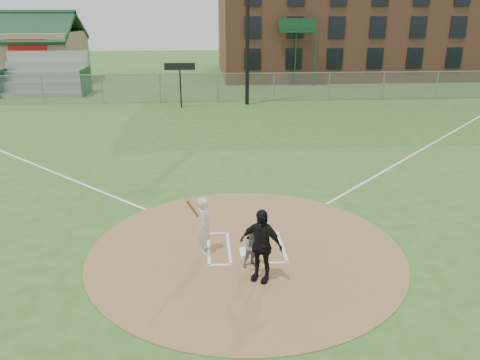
{
  "coord_description": "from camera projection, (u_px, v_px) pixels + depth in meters",
  "views": [
    {
      "loc": [
        -1.05,
        -11.16,
        6.06
      ],
      "look_at": [
        0.0,
        2.0,
        1.3
      ],
      "focal_mm": 35.0,
      "sensor_mm": 36.0,
      "label": 1
    }
  ],
  "objects": [
    {
      "name": "foul_line_third",
      "position": [
        22.0,
        159.0,
        20.37
      ],
      "size": [
        17.04,
        17.04,
        0.01
      ],
      "primitive_type": "cube",
      "rotation": [
        0.0,
        0.0,
        0.79
      ],
      "color": "white",
      "rests_on": "ground"
    },
    {
      "name": "foul_line_first",
      "position": [
        421.0,
        150.0,
        21.71
      ],
      "size": [
        17.04,
        17.04,
        0.01
      ],
      "primitive_type": "cube",
      "rotation": [
        0.0,
        0.0,
        -0.79
      ],
      "color": "white",
      "rests_on": "ground"
    },
    {
      "name": "clubhouse",
      "position": [
        10.0,
        56.0,
        41.39
      ],
      "size": [
        12.2,
        8.71,
        6.23
      ],
      "color": "tan",
      "rests_on": "ground"
    },
    {
      "name": "bleachers",
      "position": [
        45.0,
        74.0,
        35.66
      ],
      "size": [
        6.08,
        3.2,
        3.2
      ],
      "color": "#B7BABF",
      "rests_on": "ground"
    },
    {
      "name": "outfield_fence",
      "position": [
        218.0,
        88.0,
        32.88
      ],
      "size": [
        56.08,
        0.08,
        2.03
      ],
      "color": "slate",
      "rests_on": "ground"
    },
    {
      "name": "ground",
      "position": [
        246.0,
        250.0,
        12.6
      ],
      "size": [
        140.0,
        140.0,
        0.0
      ],
      "primitive_type": "plane",
      "color": "#326221",
      "rests_on": "ground"
    },
    {
      "name": "batter_at_plate",
      "position": [
        205.0,
        225.0,
        12.23
      ],
      "size": [
        0.7,
        0.99,
        1.78
      ],
      "color": "silver",
      "rests_on": "dirt_circle"
    },
    {
      "name": "batters_boxes",
      "position": [
        245.0,
        247.0,
        12.73
      ],
      "size": [
        2.08,
        1.88,
        0.01
      ],
      "color": "white",
      "rests_on": "dirt_circle"
    },
    {
      "name": "scoreboard_sign",
      "position": [
        180.0,
        71.0,
        30.55
      ],
      "size": [
        2.0,
        0.1,
        2.93
      ],
      "color": "black",
      "rests_on": "ground"
    },
    {
      "name": "catcher",
      "position": [
        253.0,
        247.0,
        11.64
      ],
      "size": [
        0.61,
        0.55,
        1.04
      ],
      "primitive_type": "imported",
      "rotation": [
        0.0,
        0.0,
        0.39
      ],
      "color": "gray",
      "rests_on": "dirt_circle"
    },
    {
      "name": "home_plate",
      "position": [
        249.0,
        252.0,
        12.44
      ],
      "size": [
        0.52,
        0.52,
        0.03
      ],
      "primitive_type": "cube",
      "rotation": [
        0.0,
        0.0,
        0.04
      ],
      "color": "white",
      "rests_on": "dirt_circle"
    },
    {
      "name": "dirt_circle",
      "position": [
        246.0,
        250.0,
        12.6
      ],
      "size": [
        8.4,
        8.4,
        0.02
      ],
      "primitive_type": "cylinder",
      "color": "olive",
      "rests_on": "ground"
    },
    {
      "name": "umpire",
      "position": [
        261.0,
        245.0,
        10.91
      ],
      "size": [
        1.14,
        0.92,
        1.81
      ],
      "primitive_type": "imported",
      "rotation": [
        0.0,
        0.0,
        -0.53
      ],
      "color": "black",
      "rests_on": "dirt_circle"
    },
    {
      "name": "light_pole",
      "position": [
        248.0,
        3.0,
        30.2
      ],
      "size": [
        1.2,
        0.3,
        12.22
      ],
      "color": "black",
      "rests_on": "ground"
    }
  ]
}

